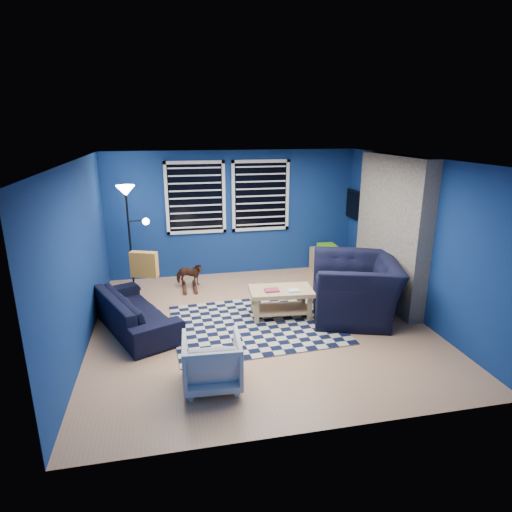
{
  "coord_description": "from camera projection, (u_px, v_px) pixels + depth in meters",
  "views": [
    {
      "loc": [
        -1.29,
        -5.9,
        2.94
      ],
      "look_at": [
        0.0,
        0.3,
        1.01
      ],
      "focal_mm": 30.0,
      "sensor_mm": 36.0,
      "label": 1
    }
  ],
  "objects": [
    {
      "name": "floor",
      "position": [
        260.0,
        324.0,
        6.63
      ],
      "size": [
        5.0,
        5.0,
        0.0
      ],
      "primitive_type": "plane",
      "color": "tan",
      "rests_on": "ground"
    },
    {
      "name": "ceiling",
      "position": [
        260.0,
        159.0,
        5.9
      ],
      "size": [
        5.0,
        5.0,
        0.0
      ],
      "primitive_type": "plane",
      "rotation": [
        3.14,
        0.0,
        0.0
      ],
      "color": "white",
      "rests_on": "wall_back"
    },
    {
      "name": "wall_back",
      "position": [
        234.0,
        214.0,
        8.61
      ],
      "size": [
        5.0,
        0.0,
        5.0
      ],
      "primitive_type": "plane",
      "rotation": [
        1.57,
        0.0,
        0.0
      ],
      "color": "navy",
      "rests_on": "floor"
    },
    {
      "name": "wall_left",
      "position": [
        80.0,
        257.0,
        5.78
      ],
      "size": [
        0.0,
        5.0,
        5.0
      ],
      "primitive_type": "plane",
      "rotation": [
        1.57,
        0.0,
        1.57
      ],
      "color": "navy",
      "rests_on": "floor"
    },
    {
      "name": "wall_right",
      "position": [
        414.0,
        238.0,
        6.76
      ],
      "size": [
        0.0,
        5.0,
        5.0
      ],
      "primitive_type": "plane",
      "rotation": [
        1.57,
        0.0,
        -1.57
      ],
      "color": "navy",
      "rests_on": "floor"
    },
    {
      "name": "fireplace",
      "position": [
        390.0,
        234.0,
        7.21
      ],
      "size": [
        0.65,
        2.0,
        2.5
      ],
      "color": "gray",
      "rests_on": "floor"
    },
    {
      "name": "window_left",
      "position": [
        196.0,
        198.0,
        8.32
      ],
      "size": [
        1.17,
        0.06,
        1.42
      ],
      "color": "black",
      "rests_on": "wall_back"
    },
    {
      "name": "window_right",
      "position": [
        261.0,
        196.0,
        8.58
      ],
      "size": [
        1.17,
        0.06,
        1.42
      ],
      "color": "black",
      "rests_on": "wall_back"
    },
    {
      "name": "tv",
      "position": [
        358.0,
        206.0,
        8.57
      ],
      "size": [
        0.07,
        1.0,
        0.58
      ],
      "color": "black",
      "rests_on": "wall_right"
    },
    {
      "name": "rug",
      "position": [
        256.0,
        324.0,
        6.61
      ],
      "size": [
        2.61,
        2.14,
        0.02
      ],
      "primitive_type": "cube",
      "rotation": [
        0.0,
        0.0,
        0.06
      ],
      "color": "black",
      "rests_on": "floor"
    },
    {
      "name": "sofa",
      "position": [
        134.0,
        311.0,
        6.43
      ],
      "size": [
        2.05,
        1.46,
        0.56
      ],
      "primitive_type": "imported",
      "rotation": [
        0.0,
        0.0,
        1.99
      ],
      "color": "black",
      "rests_on": "floor"
    },
    {
      "name": "armchair_big",
      "position": [
        355.0,
        288.0,
        6.8
      ],
      "size": [
        1.77,
        1.65,
        0.95
      ],
      "primitive_type": "imported",
      "rotation": [
        0.0,
        0.0,
        -1.87
      ],
      "color": "black",
      "rests_on": "floor"
    },
    {
      "name": "armchair_bent",
      "position": [
        212.0,
        361.0,
        4.98
      ],
      "size": [
        0.7,
        0.72,
        0.63
      ],
      "primitive_type": "imported",
      "rotation": [
        0.0,
        0.0,
        3.09
      ],
      "color": "gray",
      "rests_on": "floor"
    },
    {
      "name": "rocking_horse",
      "position": [
        189.0,
        275.0,
        7.96
      ],
      "size": [
        0.39,
        0.57,
        0.44
      ],
      "primitive_type": "imported",
      "rotation": [
        0.0,
        0.0,
        1.25
      ],
      "color": "#432A15",
      "rests_on": "floor"
    },
    {
      "name": "coffee_table",
      "position": [
        281.0,
        297.0,
        6.79
      ],
      "size": [
        1.03,
        0.65,
        0.49
      ],
      "rotation": [
        0.0,
        0.0,
        -0.08
      ],
      "color": "tan",
      "rests_on": "rug"
    },
    {
      "name": "cabinet",
      "position": [
        326.0,
        259.0,
        9.01
      ],
      "size": [
        0.62,
        0.43,
        0.59
      ],
      "rotation": [
        0.0,
        0.0,
        0.05
      ],
      "color": "tan",
      "rests_on": "floor"
    },
    {
      "name": "floor_lamp",
      "position": [
        128.0,
        205.0,
        7.54
      ],
      "size": [
        0.53,
        0.33,
        1.95
      ],
      "color": "black",
      "rests_on": "floor"
    },
    {
      "name": "throw_pillow",
      "position": [
        144.0,
        264.0,
        7.0
      ],
      "size": [
        0.46,
        0.28,
        0.42
      ],
      "primitive_type": "cube",
      "rotation": [
        0.0,
        0.0,
        -0.36
      ],
      "color": "orange",
      "rests_on": "sofa"
    }
  ]
}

